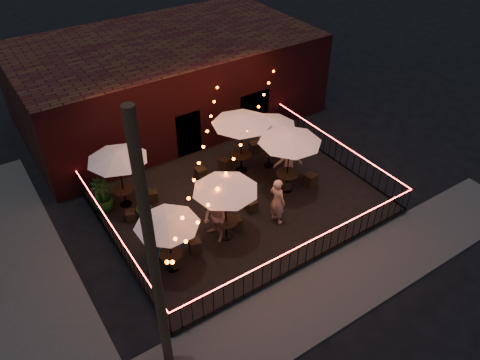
# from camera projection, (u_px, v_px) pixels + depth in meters

# --- Properties ---
(ground) EXTENTS (110.00, 110.00, 0.00)m
(ground) POSITION_uv_depth(u_px,v_px,m) (270.00, 233.00, 17.14)
(ground) COLOR black
(ground) RESTS_ON ground
(patio) EXTENTS (10.00, 8.00, 0.15)m
(patio) POSITION_uv_depth(u_px,v_px,m) (240.00, 202.00, 18.42)
(patio) COLOR black
(patio) RESTS_ON ground
(sidewalk) EXTENTS (18.00, 2.50, 0.05)m
(sidewalk) POSITION_uv_depth(u_px,v_px,m) (330.00, 291.00, 14.97)
(sidewalk) COLOR #423F3D
(sidewalk) RESTS_ON ground
(brick_building) EXTENTS (14.00, 8.00, 4.00)m
(brick_building) POSITION_uv_depth(u_px,v_px,m) (167.00, 79.00, 23.01)
(brick_building) COLOR #350E10
(brick_building) RESTS_ON ground
(utility_pole) EXTENTS (0.26, 0.26, 8.00)m
(utility_pole) POSITION_uv_depth(u_px,v_px,m) (153.00, 262.00, 10.62)
(utility_pole) COLOR #362616
(utility_pole) RESTS_ON ground
(fence_front) EXTENTS (10.00, 0.04, 1.04)m
(fence_front) POSITION_uv_depth(u_px,v_px,m) (306.00, 253.00, 15.41)
(fence_front) COLOR black
(fence_front) RESTS_ON patio
(fence_left) EXTENTS (0.04, 8.00, 1.04)m
(fence_left) POSITION_uv_depth(u_px,v_px,m) (117.00, 241.00, 15.87)
(fence_left) COLOR black
(fence_left) RESTS_ON patio
(fence_right) EXTENTS (0.04, 8.00, 1.04)m
(fence_right) POSITION_uv_depth(u_px,v_px,m) (336.00, 151.00, 20.27)
(fence_right) COLOR black
(fence_right) RESTS_ON patio
(festoon_lights) EXTENTS (10.02, 8.72, 1.32)m
(festoon_lights) POSITION_uv_depth(u_px,v_px,m) (220.00, 163.00, 16.30)
(festoon_lights) COLOR #FF4300
(festoon_lights) RESTS_ON ground
(cafe_table_0) EXTENTS (2.75, 2.75, 2.30)m
(cafe_table_0) POSITION_uv_depth(u_px,v_px,m) (167.00, 222.00, 14.31)
(cafe_table_0) COLOR black
(cafe_table_0) RESTS_ON patio
(cafe_table_1) EXTENTS (2.29, 2.29, 2.48)m
(cafe_table_1) POSITION_uv_depth(u_px,v_px,m) (117.00, 156.00, 16.85)
(cafe_table_1) COLOR black
(cafe_table_1) RESTS_ON patio
(cafe_table_2) EXTENTS (2.70, 2.70, 2.50)m
(cafe_table_2) POSITION_uv_depth(u_px,v_px,m) (225.00, 187.00, 15.40)
(cafe_table_2) COLOR black
(cafe_table_2) RESTS_ON patio
(cafe_table_3) EXTENTS (2.76, 2.76, 2.69)m
(cafe_table_3) POSITION_uv_depth(u_px,v_px,m) (241.00, 120.00, 18.54)
(cafe_table_3) COLOR black
(cafe_table_3) RESTS_ON patio
(cafe_table_4) EXTENTS (3.04, 3.04, 2.69)m
(cafe_table_4) POSITION_uv_depth(u_px,v_px,m) (290.00, 138.00, 17.46)
(cafe_table_4) COLOR black
(cafe_table_4) RESTS_ON patio
(cafe_table_5) EXTENTS (2.54, 2.54, 2.36)m
(cafe_table_5) POSITION_uv_depth(u_px,v_px,m) (270.00, 122.00, 18.99)
(cafe_table_5) COLOR black
(cafe_table_5) RESTS_ON patio
(bistro_chair_0) EXTENTS (0.38, 0.38, 0.42)m
(bistro_chair_0) POSITION_uv_depth(u_px,v_px,m) (175.00, 261.00, 15.55)
(bistro_chair_0) COLOR black
(bistro_chair_0) RESTS_ON patio
(bistro_chair_1) EXTENTS (0.46, 0.46, 0.46)m
(bistro_chair_1) POSITION_uv_depth(u_px,v_px,m) (195.00, 245.00, 16.10)
(bistro_chair_1) COLOR black
(bistro_chair_1) RESTS_ON patio
(bistro_chair_2) EXTENTS (0.46, 0.46, 0.43)m
(bistro_chair_2) POSITION_uv_depth(u_px,v_px,m) (131.00, 216.00, 17.34)
(bistro_chair_2) COLOR black
(bistro_chair_2) RESTS_ON patio
(bistro_chair_3) EXTENTS (0.44, 0.44, 0.42)m
(bistro_chair_3) POSITION_uv_depth(u_px,v_px,m) (153.00, 196.00, 18.30)
(bistro_chair_3) COLOR black
(bistro_chair_3) RESTS_ON patio
(bistro_chair_4) EXTENTS (0.43, 0.43, 0.43)m
(bistro_chair_4) POSITION_uv_depth(u_px,v_px,m) (236.00, 223.00, 17.04)
(bistro_chair_4) COLOR black
(bistro_chair_4) RESTS_ON patio
(bistro_chair_5) EXTENTS (0.40, 0.40, 0.46)m
(bistro_chair_5) POSITION_uv_depth(u_px,v_px,m) (251.00, 206.00, 17.78)
(bistro_chair_5) COLOR black
(bistro_chair_5) RESTS_ON patio
(bistro_chair_6) EXTENTS (0.41, 0.41, 0.48)m
(bistro_chair_6) POSITION_uv_depth(u_px,v_px,m) (201.00, 173.00, 19.44)
(bistro_chair_6) COLOR black
(bistro_chair_6) RESTS_ON patio
(bistro_chair_7) EXTENTS (0.45, 0.45, 0.44)m
(bistro_chair_7) POSITION_uv_depth(u_px,v_px,m) (225.00, 164.00, 20.03)
(bistro_chair_7) COLOR black
(bistro_chair_7) RESTS_ON patio
(bistro_chair_8) EXTENTS (0.43, 0.43, 0.41)m
(bistro_chair_8) POSITION_uv_depth(u_px,v_px,m) (286.00, 184.00, 18.89)
(bistro_chair_8) COLOR black
(bistro_chair_8) RESTS_ON patio
(bistro_chair_9) EXTENTS (0.51, 0.51, 0.52)m
(bistro_chair_9) POSITION_uv_depth(u_px,v_px,m) (310.00, 180.00, 19.05)
(bistro_chair_9) COLOR black
(bistro_chair_9) RESTS_ON patio
(bistro_chair_10) EXTENTS (0.48, 0.48, 0.49)m
(bistro_chair_10) POSITION_uv_depth(u_px,v_px,m) (254.00, 147.00, 21.01)
(bistro_chair_10) COLOR black
(bistro_chair_10) RESTS_ON patio
(bistro_chair_11) EXTENTS (0.52, 0.52, 0.49)m
(bistro_chair_11) POSITION_uv_depth(u_px,v_px,m) (290.00, 136.00, 21.80)
(bistro_chair_11) COLOR black
(bistro_chair_11) RESTS_ON patio
(patron_a) EXTENTS (0.56, 0.76, 1.89)m
(patron_a) POSITION_uv_depth(u_px,v_px,m) (277.00, 201.00, 16.90)
(patron_a) COLOR tan
(patron_a) RESTS_ON patio
(patron_b) EXTENTS (0.79, 0.98, 1.89)m
(patron_b) POSITION_uv_depth(u_px,v_px,m) (215.00, 218.00, 16.15)
(patron_b) COLOR #D2B491
(patron_b) RESTS_ON patio
(patron_c) EXTENTS (1.38, 1.11, 1.87)m
(patron_c) POSITION_uv_depth(u_px,v_px,m) (289.00, 160.00, 18.99)
(patron_c) COLOR tan
(patron_c) RESTS_ON patio
(potted_shrub_a) EXTENTS (1.43, 1.31, 1.36)m
(potted_shrub_a) POSITION_uv_depth(u_px,v_px,m) (155.00, 236.00, 15.83)
(potted_shrub_a) COLOR #123C11
(potted_shrub_a) RESTS_ON patio
(potted_shrub_b) EXTENTS (0.90, 0.83, 1.33)m
(potted_shrub_b) POSITION_uv_depth(u_px,v_px,m) (145.00, 205.00, 17.16)
(potted_shrub_b) COLOR #1D400E
(potted_shrub_b) RESTS_ON patio
(potted_shrub_c) EXTENTS (1.05, 1.05, 1.41)m
(potted_shrub_c) POSITION_uv_depth(u_px,v_px,m) (102.00, 196.00, 17.52)
(potted_shrub_c) COLOR #1C3B13
(potted_shrub_c) RESTS_ON patio
(cooler) EXTENTS (0.84, 0.72, 0.94)m
(cooler) POSITION_uv_depth(u_px,v_px,m) (169.00, 245.00, 15.79)
(cooler) COLOR #1E5BB1
(cooler) RESTS_ON patio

